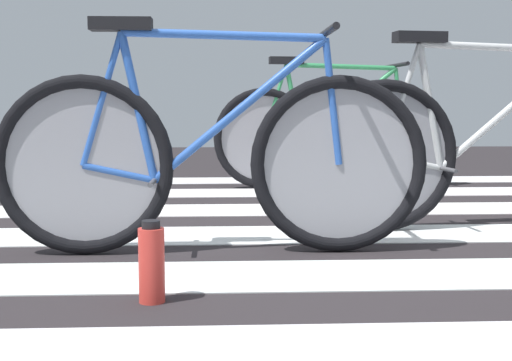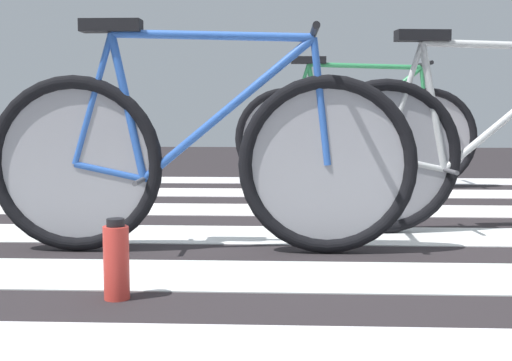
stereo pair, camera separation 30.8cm
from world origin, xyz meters
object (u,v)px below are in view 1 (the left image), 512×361
object	(u,v)px
bicycle_2_of_3	(485,149)
water_bottle	(152,263)
bicycle_1_of_3	(211,158)
bicycle_3_of_3	(333,134)

from	to	relation	value
bicycle_2_of_3	water_bottle	distance (m)	1.91
bicycle_1_of_3	bicycle_3_of_3	distance (m)	2.35
bicycle_2_of_3	water_bottle	world-z (taller)	bicycle_2_of_3
bicycle_2_of_3	bicycle_3_of_3	xyz separation A→B (m)	(-0.46, 1.69, 0.00)
bicycle_3_of_3	water_bottle	size ratio (longest dim) A/B	6.91
bicycle_3_of_3	water_bottle	world-z (taller)	bicycle_3_of_3
bicycle_2_of_3	bicycle_3_of_3	distance (m)	1.76
bicycle_3_of_3	water_bottle	bearing A→B (deg)	-113.71
bicycle_1_of_3	bicycle_2_of_3	xyz separation A→B (m)	(1.30, 0.50, 0.00)
bicycle_2_of_3	water_bottle	size ratio (longest dim) A/B	6.89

